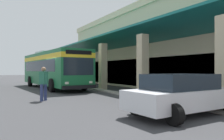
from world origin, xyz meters
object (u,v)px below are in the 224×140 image
(transit_bus, at_px, (53,67))
(parked_sedan_white, at_px, (183,94))
(pedestrian, at_px, (44,82))
(potted_palm, at_px, (83,79))

(transit_bus, xyz_separation_m, parked_sedan_white, (14.13, 1.05, -1.10))
(pedestrian, bearing_deg, transit_bus, 162.52)
(transit_bus, distance_m, potted_palm, 4.50)
(potted_palm, bearing_deg, transit_bus, -60.57)
(transit_bus, bearing_deg, potted_palm, 119.43)
(parked_sedan_white, distance_m, potted_palm, 16.48)
(parked_sedan_white, bearing_deg, potted_palm, 170.53)
(transit_bus, relative_size, parked_sedan_white, 2.54)
(parked_sedan_white, relative_size, pedestrian, 2.53)
(transit_bus, relative_size, pedestrian, 6.41)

